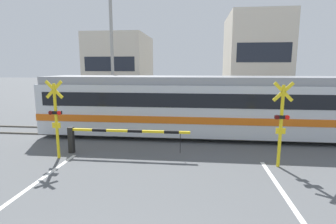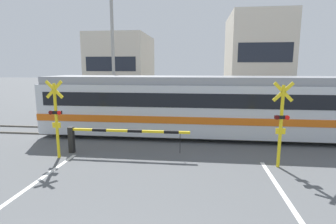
{
  "view_description": "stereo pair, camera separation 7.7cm",
  "coord_description": "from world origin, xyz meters",
  "px_view_note": "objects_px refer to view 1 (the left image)",
  "views": [
    {
      "loc": [
        1.16,
        -2.03,
        3.43
      ],
      "look_at": [
        0.0,
        8.55,
        1.6
      ],
      "focal_mm": 28.0,
      "sensor_mm": 36.0,
      "label": 1
    },
    {
      "loc": [
        1.24,
        -2.02,
        3.43
      ],
      "look_at": [
        0.0,
        8.55,
        1.6
      ],
      "focal_mm": 28.0,
      "sensor_mm": 36.0,
      "label": 2
    }
  ],
  "objects_px": {
    "commuter_train": "(235,105)",
    "crossing_signal_right": "(281,121)",
    "crossing_barrier_near": "(105,135)",
    "crossing_barrier_far": "(217,112)",
    "crossing_signal_left": "(56,116)"
  },
  "relations": [
    {
      "from": "commuter_train",
      "to": "crossing_barrier_near",
      "type": "relative_size",
      "value": 3.91
    },
    {
      "from": "crossing_barrier_near",
      "to": "commuter_train",
      "type": "bearing_deg",
      "value": 31.15
    },
    {
      "from": "crossing_barrier_near",
      "to": "crossing_signal_left",
      "type": "xyz_separation_m",
      "value": [
        -1.64,
        -0.66,
        0.85
      ]
    },
    {
      "from": "commuter_train",
      "to": "crossing_signal_left",
      "type": "xyz_separation_m",
      "value": [
        -7.11,
        -3.96,
        0.03
      ]
    },
    {
      "from": "commuter_train",
      "to": "crossing_signal_right",
      "type": "height_order",
      "value": "commuter_train"
    },
    {
      "from": "crossing_signal_right",
      "to": "crossing_barrier_near",
      "type": "bearing_deg",
      "value": 174.16
    },
    {
      "from": "crossing_barrier_far",
      "to": "crossing_signal_left",
      "type": "relative_size",
      "value": 1.65
    },
    {
      "from": "commuter_train",
      "to": "crossing_signal_right",
      "type": "relative_size",
      "value": 6.45
    },
    {
      "from": "crossing_signal_left",
      "to": "crossing_signal_right",
      "type": "height_order",
      "value": "same"
    },
    {
      "from": "crossing_barrier_near",
      "to": "crossing_signal_right",
      "type": "height_order",
      "value": "crossing_signal_right"
    },
    {
      "from": "crossing_signal_right",
      "to": "commuter_train",
      "type": "bearing_deg",
      "value": 103.62
    },
    {
      "from": "commuter_train",
      "to": "crossing_barrier_far",
      "type": "xyz_separation_m",
      "value": [
        -0.68,
        2.7,
        -0.82
      ]
    },
    {
      "from": "crossing_barrier_near",
      "to": "crossing_barrier_far",
      "type": "distance_m",
      "value": 7.68
    },
    {
      "from": "commuter_train",
      "to": "crossing_signal_left",
      "type": "bearing_deg",
      "value": -150.84
    },
    {
      "from": "crossing_barrier_far",
      "to": "crossing_signal_right",
      "type": "height_order",
      "value": "crossing_signal_right"
    }
  ]
}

